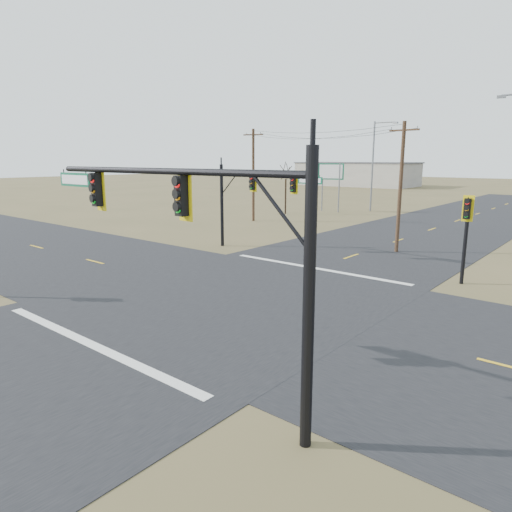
{
  "coord_description": "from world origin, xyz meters",
  "views": [
    {
      "loc": [
        14.29,
        -15.52,
        6.49
      ],
      "look_at": [
        0.67,
        1.0,
        1.94
      ],
      "focal_mm": 32.0,
      "sensor_mm": 36.0,
      "label": 1
    }
  ],
  "objects_px": {
    "utility_pole_near": "(400,186)",
    "bare_tree_b": "(310,168)",
    "highway_sign": "(331,178)",
    "bare_tree_a": "(286,171)",
    "mast_arm_far": "(255,189)",
    "pedestal_signal_ne": "(467,221)",
    "utility_pole_far": "(253,174)",
    "streetlight_c": "(375,161)",
    "mast_arm_near": "(188,219)"
  },
  "relations": [
    {
      "from": "utility_pole_near",
      "to": "utility_pole_far",
      "type": "relative_size",
      "value": 0.94
    },
    {
      "from": "mast_arm_near",
      "to": "pedestal_signal_ne",
      "type": "relative_size",
      "value": 2.19
    },
    {
      "from": "streetlight_c",
      "to": "mast_arm_far",
      "type": "bearing_deg",
      "value": -69.75
    },
    {
      "from": "pedestal_signal_ne",
      "to": "bare_tree_b",
      "type": "bearing_deg",
      "value": 127.77
    },
    {
      "from": "bare_tree_a",
      "to": "streetlight_c",
      "type": "bearing_deg",
      "value": 54.15
    },
    {
      "from": "mast_arm_near",
      "to": "utility_pole_near",
      "type": "xyz_separation_m",
      "value": [
        -3.65,
        23.05,
        -0.24
      ]
    },
    {
      "from": "utility_pole_far",
      "to": "highway_sign",
      "type": "bearing_deg",
      "value": 82.12
    },
    {
      "from": "utility_pole_near",
      "to": "streetlight_c",
      "type": "xyz_separation_m",
      "value": [
        -12.98,
        23.26,
        1.52
      ]
    },
    {
      "from": "mast_arm_near",
      "to": "bare_tree_b",
      "type": "relative_size",
      "value": 1.57
    },
    {
      "from": "streetlight_c",
      "to": "bare_tree_a",
      "type": "xyz_separation_m",
      "value": [
        -6.82,
        -9.44,
        -1.04
      ]
    },
    {
      "from": "highway_sign",
      "to": "utility_pole_near",
      "type": "bearing_deg",
      "value": -65.82
    },
    {
      "from": "streetlight_c",
      "to": "bare_tree_b",
      "type": "xyz_separation_m",
      "value": [
        -12.24,
        4.14,
        -0.94
      ]
    },
    {
      "from": "mast_arm_near",
      "to": "pedestal_signal_ne",
      "type": "height_order",
      "value": "mast_arm_near"
    },
    {
      "from": "highway_sign",
      "to": "mast_arm_near",
      "type": "bearing_deg",
      "value": -81.04
    },
    {
      "from": "pedestal_signal_ne",
      "to": "mast_arm_near",
      "type": "bearing_deg",
      "value": -103.58
    },
    {
      "from": "streetlight_c",
      "to": "bare_tree_a",
      "type": "height_order",
      "value": "streetlight_c"
    },
    {
      "from": "mast_arm_far",
      "to": "highway_sign",
      "type": "relative_size",
      "value": 1.47
    },
    {
      "from": "mast_arm_near",
      "to": "utility_pole_near",
      "type": "height_order",
      "value": "utility_pole_near"
    },
    {
      "from": "pedestal_signal_ne",
      "to": "utility_pole_near",
      "type": "distance_m",
      "value": 8.76
    },
    {
      "from": "pedestal_signal_ne",
      "to": "utility_pole_near",
      "type": "height_order",
      "value": "utility_pole_near"
    },
    {
      "from": "utility_pole_near",
      "to": "bare_tree_b",
      "type": "height_order",
      "value": "utility_pole_near"
    },
    {
      "from": "utility_pole_far",
      "to": "streetlight_c",
      "type": "relative_size",
      "value": 0.87
    },
    {
      "from": "pedestal_signal_ne",
      "to": "bare_tree_b",
      "type": "relative_size",
      "value": 0.71
    },
    {
      "from": "streetlight_c",
      "to": "mast_arm_near",
      "type": "bearing_deg",
      "value": -59.63
    },
    {
      "from": "utility_pole_near",
      "to": "utility_pole_far",
      "type": "bearing_deg",
      "value": 161.08
    },
    {
      "from": "mast_arm_near",
      "to": "mast_arm_far",
      "type": "height_order",
      "value": "mast_arm_near"
    },
    {
      "from": "mast_arm_near",
      "to": "bare_tree_b",
      "type": "xyz_separation_m",
      "value": [
        -28.87,
        50.45,
        0.33
      ]
    },
    {
      "from": "utility_pole_near",
      "to": "bare_tree_b",
      "type": "bearing_deg",
      "value": 132.62
    },
    {
      "from": "utility_pole_far",
      "to": "streetlight_c",
      "type": "bearing_deg",
      "value": 71.33
    },
    {
      "from": "mast_arm_near",
      "to": "highway_sign",
      "type": "distance_m",
      "value": 47.14
    },
    {
      "from": "utility_pole_near",
      "to": "bare_tree_b",
      "type": "xyz_separation_m",
      "value": [
        -25.22,
        27.4,
        0.57
      ]
    },
    {
      "from": "mast_arm_near",
      "to": "streetlight_c",
      "type": "xyz_separation_m",
      "value": [
        -16.63,
        46.31,
        1.27
      ]
    },
    {
      "from": "utility_pole_far",
      "to": "bare_tree_a",
      "type": "xyz_separation_m",
      "value": [
        -1.13,
        7.42,
        0.2
      ]
    },
    {
      "from": "mast_arm_far",
      "to": "utility_pole_far",
      "type": "height_order",
      "value": "utility_pole_far"
    },
    {
      "from": "mast_arm_near",
      "to": "mast_arm_far",
      "type": "distance_m",
      "value": 20.46
    },
    {
      "from": "highway_sign",
      "to": "bare_tree_a",
      "type": "xyz_separation_m",
      "value": [
        -2.92,
        -5.56,
        0.93
      ]
    },
    {
      "from": "pedestal_signal_ne",
      "to": "streetlight_c",
      "type": "relative_size",
      "value": 0.43
    },
    {
      "from": "utility_pole_near",
      "to": "utility_pole_far",
      "type": "xyz_separation_m",
      "value": [
        -18.67,
        6.4,
        0.27
      ]
    },
    {
      "from": "mast_arm_far",
      "to": "highway_sign",
      "type": "bearing_deg",
      "value": 103.2
    },
    {
      "from": "bare_tree_b",
      "to": "streetlight_c",
      "type": "bearing_deg",
      "value": -18.67
    },
    {
      "from": "pedestal_signal_ne",
      "to": "bare_tree_b",
      "type": "distance_m",
      "value": 45.93
    },
    {
      "from": "mast_arm_far",
      "to": "highway_sign",
      "type": "distance_m",
      "value": 27.1
    },
    {
      "from": "highway_sign",
      "to": "streetlight_c",
      "type": "distance_m",
      "value": 5.85
    },
    {
      "from": "mast_arm_near",
      "to": "pedestal_signal_ne",
      "type": "xyz_separation_m",
      "value": [
        2.46,
        16.92,
        -1.55
      ]
    },
    {
      "from": "utility_pole_far",
      "to": "mast_arm_far",
      "type": "bearing_deg",
      "value": -49.69
    },
    {
      "from": "mast_arm_far",
      "to": "mast_arm_near",
      "type": "bearing_deg",
      "value": -61.35
    },
    {
      "from": "utility_pole_near",
      "to": "streetlight_c",
      "type": "bearing_deg",
      "value": 119.15
    },
    {
      "from": "mast_arm_near",
      "to": "pedestal_signal_ne",
      "type": "distance_m",
      "value": 17.17
    },
    {
      "from": "utility_pole_near",
      "to": "highway_sign",
      "type": "height_order",
      "value": "utility_pole_near"
    },
    {
      "from": "streetlight_c",
      "to": "highway_sign",
      "type": "bearing_deg",
      "value": -124.51
    }
  ]
}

